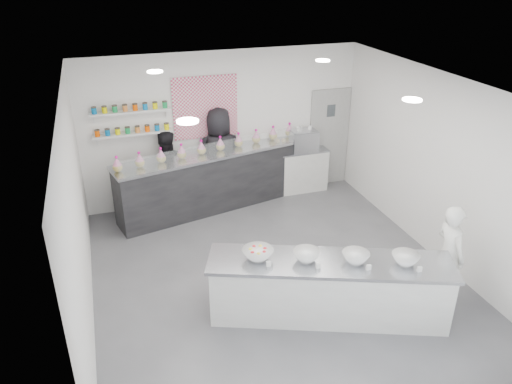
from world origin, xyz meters
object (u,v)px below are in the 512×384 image
espresso_machine (303,141)px  staff_left (166,171)px  prep_counter (329,289)px  woman_prep (449,255)px  espresso_ledge (299,171)px  staff_right (220,156)px  back_bar (212,181)px

espresso_machine → staff_left: bearing=179.1°
prep_counter → staff_left: 4.28m
prep_counter → staff_left: bearing=133.5°
prep_counter → woman_prep: bearing=15.6°
espresso_machine → staff_left: 2.86m
espresso_ledge → woman_prep: woman_prep is taller
espresso_machine → staff_right: bearing=178.5°
staff_right → woman_prep: bearing=121.6°
prep_counter → espresso_ledge: espresso_ledge is taller
back_bar → espresso_machine: 2.07m
prep_counter → espresso_ledge: size_ratio=2.69×
prep_counter → staff_right: staff_right is taller
prep_counter → staff_left: size_ratio=2.04×
staff_left → espresso_ledge: bearing=-179.5°
back_bar → staff_left: staff_left is taller
espresso_machine → woman_prep: 4.14m
woman_prep → prep_counter: bearing=85.0°
back_bar → espresso_ledge: (1.91, 0.20, -0.14)m
back_bar → espresso_machine: (1.99, 0.20, 0.53)m
espresso_ledge → espresso_machine: bearing=0.0°
back_bar → staff_right: staff_right is taller
espresso_ledge → woman_prep: 4.15m
woman_prep → staff_left: bearing=40.0°
prep_counter → staff_right: bearing=119.1°
back_bar → staff_left: 0.91m
back_bar → prep_counter: bearing=-91.6°
prep_counter → back_bar: size_ratio=0.86×
woman_prep → staff_right: staff_right is taller
prep_counter → espresso_ledge: 4.08m
staff_left → espresso_machine: bearing=-179.5°
woman_prep → staff_right: 4.73m
espresso_ledge → espresso_machine: (0.08, 0.00, 0.66)m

